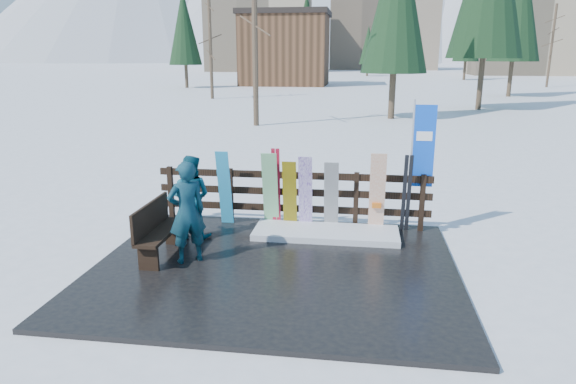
% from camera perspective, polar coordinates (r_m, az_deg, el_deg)
% --- Properties ---
extents(ground, '(700.00, 700.00, 0.00)m').
position_cam_1_polar(ground, '(8.69, -1.51, -8.70)').
color(ground, white).
rests_on(ground, ground).
extents(deck, '(6.00, 5.00, 0.08)m').
position_cam_1_polar(deck, '(8.68, -1.51, -8.46)').
color(deck, black).
rests_on(deck, ground).
extents(fence, '(5.60, 0.10, 1.15)m').
position_cam_1_polar(fence, '(10.50, 0.47, -0.22)').
color(fence, black).
rests_on(fence, deck).
extents(snow_patch, '(2.80, 1.00, 0.12)m').
position_cam_1_polar(snow_patch, '(10.04, 4.23, -4.56)').
color(snow_patch, white).
rests_on(snow_patch, deck).
extents(bench, '(0.41, 1.50, 0.97)m').
position_cam_1_polar(bench, '(9.16, -14.34, -3.93)').
color(bench, black).
rests_on(bench, deck).
extents(snowboard_0, '(0.26, 0.36, 1.58)m').
position_cam_1_polar(snowboard_0, '(10.53, -7.05, 0.43)').
color(snowboard_0, '#299FD5').
rests_on(snowboard_0, deck).
extents(snowboard_1, '(0.31, 0.36, 1.56)m').
position_cam_1_polar(snowboard_1, '(10.32, -1.98, 0.21)').
color(snowboard_1, silver).
rests_on(snowboard_1, deck).
extents(snowboard_2, '(0.28, 0.26, 1.40)m').
position_cam_1_polar(snowboard_2, '(10.28, 0.19, -0.30)').
color(snowboard_2, '#DDB905').
rests_on(snowboard_2, deck).
extents(snowboard_3, '(0.27, 0.27, 1.51)m').
position_cam_1_polar(snowboard_3, '(10.23, 1.95, -0.08)').
color(snowboard_3, white).
rests_on(snowboard_3, deck).
extents(snowboard_4, '(0.28, 0.34, 1.42)m').
position_cam_1_polar(snowboard_4, '(10.20, 4.83, -0.43)').
color(snowboard_4, black).
rests_on(snowboard_4, deck).
extents(snowboard_5, '(0.31, 0.29, 1.61)m').
position_cam_1_polar(snowboard_5, '(10.17, 9.88, -0.10)').
color(snowboard_5, white).
rests_on(snowboard_5, deck).
extents(ski_pair_a, '(0.16, 0.17, 1.64)m').
position_cam_1_polar(ski_pair_a, '(10.36, -1.34, 0.48)').
color(ski_pair_a, '#AB152E').
rests_on(ski_pair_a, deck).
extents(ski_pair_b, '(0.17, 0.29, 1.58)m').
position_cam_1_polar(ski_pair_b, '(10.28, 13.03, -0.18)').
color(ski_pair_b, black).
rests_on(ski_pair_b, deck).
extents(rental_flag, '(0.45, 0.04, 2.60)m').
position_cam_1_polar(rental_flag, '(10.32, 14.52, 4.42)').
color(rental_flag, silver).
rests_on(rental_flag, deck).
extents(person_front, '(0.76, 0.71, 1.74)m').
position_cam_1_polar(person_front, '(8.72, -11.17, -2.23)').
color(person_front, '#134F54').
rests_on(person_front, deck).
extents(person_back, '(0.83, 0.67, 1.60)m').
position_cam_1_polar(person_back, '(9.95, -10.75, -0.51)').
color(person_back, '#0F4D62').
rests_on(person_back, deck).
extents(resort_buildings, '(73.00, 87.60, 22.60)m').
position_cam_1_polar(resort_buildings, '(123.42, 8.40, 17.72)').
color(resort_buildings, tan).
rests_on(resort_buildings, ground).
extents(trees, '(41.93, 68.59, 13.23)m').
position_cam_1_polar(trees, '(53.13, 12.45, 16.92)').
color(trees, '#382B1E').
rests_on(trees, ground).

